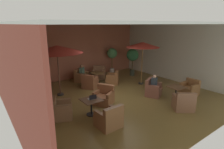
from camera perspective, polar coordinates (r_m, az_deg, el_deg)
name	(u,v)px	position (r m, az deg, el deg)	size (l,w,h in m)	color
ground_plane	(117,97)	(9.40, 1.61, -6.89)	(9.42, 8.82, 0.02)	brown
wall_back_brick	(77,52)	(12.56, -10.82, 6.92)	(9.42, 0.08, 3.53)	#A75D44
wall_left_accent	(7,79)	(7.10, -29.43, -1.21)	(0.08, 8.82, 3.53)	brown
wall_right_plain	(177,53)	(12.29, 19.17, 6.16)	(0.08, 8.82, 3.53)	silver
ceiling_slab	(118,23)	(8.70, 1.79, 15.44)	(9.42, 8.82, 0.06)	silver
cafe_table_front_left	(91,103)	(7.50, -6.38, -8.69)	(0.74, 0.74, 0.66)	black
armchair_front_left_north	(109,119)	(6.71, -0.87, -13.46)	(0.81, 0.80, 0.86)	brown
armchair_front_left_east	(104,97)	(8.54, -2.53, -6.98)	(1.06, 1.08, 0.85)	brown
armchair_front_left_south	(61,110)	(7.56, -15.30, -10.51)	(1.00, 1.00, 0.83)	brown
cafe_table_front_right	(176,89)	(9.41, 19.07, -4.35)	(0.77, 0.77, 0.66)	black
armchair_front_right_north	(190,89)	(10.35, 22.68, -4.16)	(0.78, 0.77, 0.80)	brown
armchair_front_right_east	(153,90)	(9.66, 12.43, -4.57)	(0.98, 0.96, 0.86)	brown
armchair_front_right_south	(184,103)	(8.49, 21.10, -8.17)	(1.07, 1.06, 0.85)	brown
cafe_table_mid_center	(97,75)	(11.44, -4.73, -0.12)	(0.75, 0.75, 0.66)	black
armchair_mid_center_north	(113,79)	(11.32, 0.28, -1.35)	(1.04, 1.04, 0.78)	#905B35
armchair_mid_center_east	(99,74)	(12.46, -4.02, 0.20)	(1.13, 1.12, 0.80)	#885E41
armchair_mid_center_south	(81,77)	(11.86, -9.35, -0.76)	(1.06, 1.07, 0.81)	#905F38
armchair_mid_center_west	(90,83)	(10.62, -6.81, -2.46)	(1.04, 1.04, 0.82)	brown
patio_umbrella_tall_red	(57,49)	(9.40, -16.52, 7.42)	(2.50, 2.50, 2.55)	#2D2D2D
patio_umbrella_center_beige	(143,45)	(11.00, 9.39, 8.89)	(1.94, 1.94, 2.53)	#2D2D2D
potted_tree_left_corner	(133,56)	(12.98, 6.32, 5.56)	(0.83, 0.83, 1.87)	#303629
potted_tree_mid_left	(20,71)	(10.11, -26.27, 0.87)	(0.67, 0.67, 1.80)	#3C3130
potted_tree_mid_right	(112,55)	(13.40, 0.01, 5.99)	(0.72, 0.72, 1.86)	beige
patron_blue_shirt	(154,82)	(9.52, 12.81, -2.31)	(0.41, 0.37, 0.69)	#2F3941
patron_by_window	(82,71)	(11.73, -9.24, 1.19)	(0.42, 0.40, 0.70)	#55745F
iced_drink_cup	(92,98)	(7.46, -6.12, -7.09)	(0.08, 0.08, 0.11)	white
open_laptop	(92,98)	(7.45, -6.07, -7.15)	(0.33, 0.25, 0.20)	#9EA0A5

